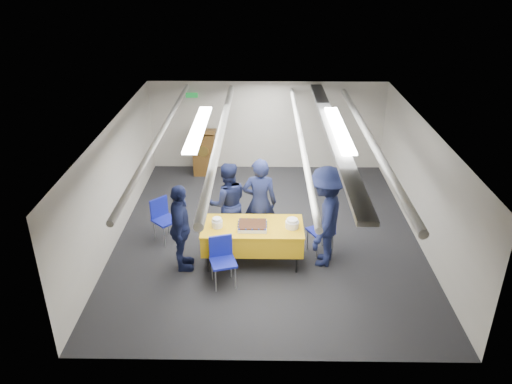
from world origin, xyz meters
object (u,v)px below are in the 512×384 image
(chair_near, at_px, (222,256))
(sailor_c, at_px, (181,228))
(sheet_cake, at_px, (252,226))
(sailor_b, at_px, (227,203))
(podium, at_px, (204,151))
(chair_left, at_px, (163,215))
(chair_right, at_px, (325,226))
(sailor_d, at_px, (325,217))
(serving_table, at_px, (253,236))
(sailor_a, at_px, (260,203))

(chair_near, height_order, sailor_c, sailor_c)
(sheet_cake, relative_size, chair_near, 0.61)
(sailor_b, relative_size, sailor_c, 1.01)
(podium, height_order, sailor_c, sailor_c)
(chair_left, distance_m, sailor_c, 1.18)
(sailor_b, bearing_deg, sheet_cake, 107.88)
(chair_right, xyz_separation_m, sailor_c, (-2.62, -0.62, 0.29))
(podium, bearing_deg, sailor_d, -57.12)
(serving_table, height_order, chair_near, chair_near)
(chair_near, xyz_separation_m, sailor_b, (0.01, 1.38, 0.30))
(sailor_c, bearing_deg, sailor_a, -66.19)
(sailor_a, height_order, sailor_b, sailor_a)
(podium, relative_size, sailor_c, 0.76)
(sheet_cake, xyz_separation_m, sailor_c, (-1.26, -0.13, 0.01))
(serving_table, relative_size, sailor_b, 1.10)
(sailor_a, xyz_separation_m, sailor_c, (-1.39, -0.84, -0.08))
(serving_table, height_order, chair_right, chair_right)
(sailor_d, bearing_deg, chair_near, -53.35)
(chair_left, bearing_deg, chair_right, -7.03)
(serving_table, height_order, podium, podium)
(sheet_cake, bearing_deg, chair_left, 153.86)
(chair_near, bearing_deg, chair_right, 29.04)
(serving_table, distance_m, chair_near, 0.80)
(chair_right, bearing_deg, sheet_cake, -160.06)
(chair_left, bearing_deg, sailor_d, -14.28)
(sailor_d, bearing_deg, serving_table, -72.02)
(chair_near, distance_m, sailor_d, 1.96)
(sailor_a, bearing_deg, sailor_d, 152.58)
(sheet_cake, bearing_deg, chair_near, -133.12)
(podium, xyz_separation_m, sailor_d, (2.61, -4.04, 0.34))
(chair_right, height_order, sailor_b, sailor_b)
(chair_right, distance_m, chair_left, 3.17)
(serving_table, distance_m, sailor_c, 1.31)
(podium, height_order, sailor_d, sailor_d)
(sailor_b, height_order, sailor_d, sailor_d)
(sheet_cake, bearing_deg, serving_table, 89.63)
(chair_left, xyz_separation_m, sailor_a, (1.92, -0.17, 0.37))
(sheet_cake, relative_size, sailor_a, 0.29)
(sailor_c, bearing_deg, sailor_b, -45.64)
(sheet_cake, relative_size, chair_right, 0.61)
(serving_table, distance_m, sheet_cake, 0.27)
(serving_table, bearing_deg, sailor_a, 79.12)
(sailor_a, bearing_deg, sailor_c, 31.70)
(sailor_b, bearing_deg, sailor_c, 38.88)
(chair_left, relative_size, sailor_b, 0.52)
(chair_left, distance_m, sailor_b, 1.33)
(sheet_cake, distance_m, sailor_b, 0.98)
(sheet_cake, distance_m, sailor_d, 1.30)
(sailor_b, height_order, sailor_c, sailor_b)
(chair_left, bearing_deg, serving_table, -24.14)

